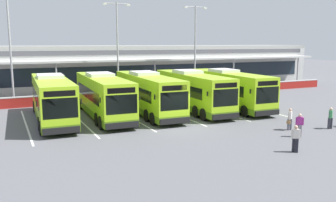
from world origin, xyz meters
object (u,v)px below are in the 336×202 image
coach_bus_centre (148,94)px  lamp_post_west (10,44)px  coach_bus_right_centre (192,92)px  pedestrian_near_bin (330,117)px  coach_bus_leftmost (52,99)px  lamp_post_east (195,44)px  coach_bus_left_centre (103,97)px  pedestrian_child (300,124)px  lamp_post_centre (117,44)px  pedestrian_in_dark_coat (296,138)px  coach_bus_rightmost (228,90)px  pedestrian_with_handbag (290,119)px

coach_bus_centre → lamp_post_west: (-10.90, 9.81, 4.50)m
coach_bus_right_centre → pedestrian_near_bin: size_ratio=7.56×
coach_bus_leftmost → pedestrian_near_bin: (18.46, -11.79, -0.91)m
coach_bus_leftmost → pedestrian_near_bin: bearing=-32.6°
coach_bus_right_centre → lamp_post_east: bearing=59.4°
coach_bus_left_centre → coach_bus_leftmost: bearing=176.8°
coach_bus_leftmost → pedestrian_child: (14.60, -12.56, -0.91)m
coach_bus_right_centre → pedestrian_near_bin: coach_bus_right_centre is taller
lamp_post_centre → lamp_post_east: same height
pedestrian_in_dark_coat → pedestrian_child: same height
coach_bus_leftmost → lamp_post_centre: lamp_post_centre is taller
pedestrian_child → coach_bus_rightmost: bearing=79.7°
pedestrian_with_handbag → pedestrian_in_dark_coat: 5.66m
lamp_post_west → lamp_post_centre: same height
coach_bus_centre → pedestrian_child: coach_bus_centre is taller
coach_bus_leftmost → pedestrian_in_dark_coat: bearing=-52.1°
coach_bus_centre → pedestrian_in_dark_coat: size_ratio=7.56×
coach_bus_centre → lamp_post_west: size_ratio=1.11×
coach_bus_rightmost → lamp_post_west: (-19.33, 10.30, 4.50)m
coach_bus_leftmost → pedestrian_with_handbag: bearing=-35.0°
lamp_post_centre → coach_bus_left_centre: bearing=-113.8°
pedestrian_near_bin → lamp_post_east: bearing=88.4°
coach_bus_leftmost → pedestrian_child: coach_bus_leftmost is taller
pedestrian_in_dark_coat → lamp_post_centre: size_ratio=0.15×
coach_bus_left_centre → pedestrian_with_handbag: size_ratio=7.56×
pedestrian_with_handbag → pedestrian_child: size_ratio=1.00×
pedestrian_in_dark_coat → coach_bus_centre: bearing=103.5°
coach_bus_left_centre → pedestrian_child: size_ratio=7.56×
coach_bus_right_centre → coach_bus_leftmost: bearing=176.6°
pedestrian_with_handbag → lamp_post_east: 21.80m
pedestrian_child → lamp_post_centre: lamp_post_centre is taller
coach_bus_leftmost → coach_bus_rightmost: bearing=-3.5°
coach_bus_leftmost → coach_bus_left_centre: size_ratio=1.00×
pedestrian_child → coach_bus_left_centre: bearing=130.1°
coach_bus_leftmost → pedestrian_child: size_ratio=7.56×
coach_bus_leftmost → coach_bus_right_centre: (12.70, -0.75, 0.00)m
coach_bus_centre → lamp_post_centre: 11.87m
coach_bus_right_centre → pedestrian_in_dark_coat: size_ratio=7.56×
coach_bus_left_centre → lamp_post_east: lamp_post_east is taller
coach_bus_leftmost → pedestrian_in_dark_coat: size_ratio=7.56×
pedestrian_near_bin → pedestrian_with_handbag: bearing=161.7°
pedestrian_in_dark_coat → lamp_post_west: bearing=120.6°
pedestrian_child → coach_bus_centre: bearing=117.8°
coach_bus_left_centre → lamp_post_east: (14.87, 10.23, 4.50)m
coach_bus_left_centre → lamp_post_west: bearing=125.8°
coach_bus_centre → pedestrian_near_bin: 15.23m
pedestrian_with_handbag → lamp_post_west: size_ratio=0.15×
coach_bus_centre → pedestrian_near_bin: size_ratio=7.56×
coach_bus_rightmost → pedestrian_child: (-2.09, -11.53, -0.91)m
coach_bus_left_centre → lamp_post_west: 12.55m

